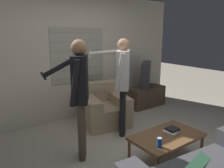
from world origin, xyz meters
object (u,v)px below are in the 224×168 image
at_px(person_left_standing, 79,86).
at_px(person_right_standing, 122,75).
at_px(armchair_beige, 104,108).
at_px(soda_can, 159,143).
at_px(spare_remote, 172,134).
at_px(coffee_table, 167,138).
at_px(tv, 146,75).
at_px(book_stack, 172,131).

xyz_separation_m(person_left_standing, person_right_standing, (0.94, 0.24, 0.00)).
xyz_separation_m(armchair_beige, soda_can, (-0.38, -1.79, 0.15)).
height_order(person_left_standing, spare_remote, person_left_standing).
distance_m(coffee_table, person_right_standing, 1.26).
relative_size(person_left_standing, spare_remote, 12.71).
xyz_separation_m(person_left_standing, soda_can, (0.59, -0.94, -0.61)).
height_order(tv, soda_can, tv).
bearing_deg(book_stack, spare_remote, -136.22).
height_order(armchair_beige, book_stack, armchair_beige).
xyz_separation_m(coffee_table, soda_can, (-0.33, -0.16, 0.10)).
bearing_deg(tv, book_stack, 12.90).
distance_m(armchair_beige, tv, 1.50).
bearing_deg(person_right_standing, armchair_beige, 39.55).
bearing_deg(soda_can, person_right_standing, 73.51).
relative_size(coffee_table, tv, 1.61).
bearing_deg(tv, person_left_standing, -16.64).
height_order(person_left_standing, book_stack, person_left_standing).
relative_size(coffee_table, spare_remote, 7.50).
height_order(coffee_table, spare_remote, spare_remote).
xyz_separation_m(person_right_standing, soda_can, (-0.35, -1.19, -0.62)).
bearing_deg(coffee_table, person_left_standing, 139.59).
relative_size(coffee_table, soda_can, 8.00).
height_order(tv, spare_remote, tv).
distance_m(person_left_standing, book_stack, 1.44).
height_order(coffee_table, tv, tv).
distance_m(coffee_table, spare_remote, 0.09).
distance_m(tv, book_stack, 2.34).
xyz_separation_m(tv, soda_can, (-1.78, -2.06, -0.33)).
bearing_deg(book_stack, soda_can, -159.29).
bearing_deg(tv, armchair_beige, -31.09).
relative_size(armchair_beige, person_right_standing, 0.59).
height_order(person_left_standing, soda_can, person_left_standing).
xyz_separation_m(armchair_beige, spare_remote, (0.03, -1.66, 0.10)).
bearing_deg(person_left_standing, spare_remote, -95.89).
bearing_deg(armchair_beige, person_left_standing, 54.64).
xyz_separation_m(armchair_beige, coffee_table, (-0.05, -1.63, 0.05)).
relative_size(tv, person_left_standing, 0.37).
relative_size(tv, spare_remote, 4.65).
distance_m(person_right_standing, soda_can, 1.39).
bearing_deg(soda_can, book_stack, 20.71).
height_order(coffee_table, soda_can, soda_can).
relative_size(coffee_table, person_left_standing, 0.59).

